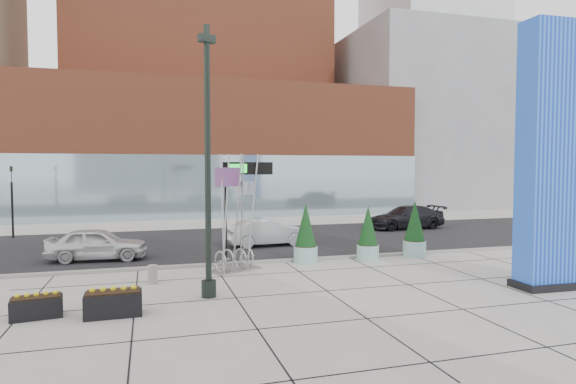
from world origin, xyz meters
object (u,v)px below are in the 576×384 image
object	(u,v)px
lamp_post	(208,187)
car_white_west	(97,244)
car_silver_mid	(267,232)
blue_pylon	(556,161)
concrete_bollard	(153,274)
overhead_street_sign	(243,177)
public_art_sculpture	(235,240)

from	to	relation	value
lamp_post	car_white_west	world-z (taller)	lamp_post
lamp_post	car_silver_mid	distance (m)	10.16
blue_pylon	car_white_west	distance (m)	18.17
lamp_post	concrete_bollard	xyz separation A→B (m)	(-1.67, 2.29, -3.11)
car_silver_mid	overhead_street_sign	bearing A→B (deg)	149.86
car_white_west	public_art_sculpture	bearing A→B (deg)	-118.93
blue_pylon	public_art_sculpture	size ratio (longest dim) A/B	1.92
concrete_bollard	car_silver_mid	bearing A→B (deg)	49.00
lamp_post	overhead_street_sign	distance (m)	4.65
blue_pylon	concrete_bollard	distance (m)	14.21
lamp_post	car_white_west	distance (m)	8.68
overhead_street_sign	car_white_west	size ratio (longest dim) A/B	1.03
overhead_street_sign	blue_pylon	bearing A→B (deg)	-28.18
concrete_bollard	car_white_west	world-z (taller)	car_white_west
lamp_post	overhead_street_sign	size ratio (longest dim) A/B	1.97
public_art_sculpture	overhead_street_sign	xyz separation A→B (m)	(0.47, 0.59, 2.45)
lamp_post	concrete_bollard	size ratio (longest dim) A/B	13.01
public_art_sculpture	car_silver_mid	distance (m)	5.90
lamp_post	overhead_street_sign	bearing A→B (deg)	65.44
lamp_post	public_art_sculpture	bearing A→B (deg)	68.15
blue_pylon	public_art_sculpture	xyz separation A→B (m)	(-9.82, 5.68, -3.06)
lamp_post	car_white_west	bearing A→B (deg)	118.42
public_art_sculpture	blue_pylon	bearing A→B (deg)	-53.96
blue_pylon	car_silver_mid	distance (m)	13.58
car_white_west	car_silver_mid	world-z (taller)	car_white_west
concrete_bollard	car_white_west	distance (m)	5.47
car_silver_mid	public_art_sculpture	bearing A→B (deg)	148.07
public_art_sculpture	concrete_bollard	distance (m)	3.51
blue_pylon	concrete_bollard	xyz separation A→B (m)	(-12.94, 4.34, -3.94)
blue_pylon	lamp_post	bearing A→B (deg)	171.56
blue_pylon	concrete_bollard	world-z (taller)	blue_pylon
concrete_bollard	car_silver_mid	xyz separation A→B (m)	(5.75, 6.61, 0.37)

